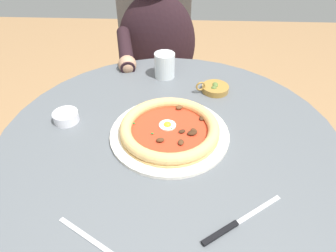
{
  "coord_description": "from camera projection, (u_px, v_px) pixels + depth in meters",
  "views": [
    {
      "loc": [
        0.03,
        -0.65,
        1.3
      ],
      "look_at": [
        -0.01,
        0.04,
        0.74
      ],
      "focal_mm": 32.01,
      "sensor_mm": 36.0,
      "label": 1
    }
  ],
  "objects": [
    {
      "name": "pizza_on_plate",
      "position": [
        171.0,
        129.0,
        0.84
      ],
      "size": [
        0.34,
        0.34,
        0.04
      ],
      "color": "white",
      "rests_on": "dining_table"
    },
    {
      "name": "diner_person",
      "position": [
        158.0,
        81.0,
        1.55
      ],
      "size": [
        0.39,
        0.52,
        1.11
      ],
      "color": "#282833",
      "rests_on": "ground"
    },
    {
      "name": "olive_pan",
      "position": [
        215.0,
        88.0,
        1.03
      ],
      "size": [
        0.12,
        0.09,
        0.04
      ],
      "color": "olive",
      "rests_on": "dining_table"
    },
    {
      "name": "cafe_chair_diner",
      "position": [
        156.0,
        63.0,
        1.65
      ],
      "size": [
        0.49,
        0.49,
        0.87
      ],
      "color": "#504A45",
      "rests_on": "ground"
    },
    {
      "name": "steak_knife",
      "position": [
        232.0,
        226.0,
        0.62
      ],
      "size": [
        0.19,
        0.13,
        0.01
      ],
      "color": "silver",
      "rests_on": "dining_table"
    },
    {
      "name": "ramekin_capers",
      "position": [
        66.0,
        116.0,
        0.89
      ],
      "size": [
        0.07,
        0.07,
        0.03
      ],
      "color": "white",
      "rests_on": "dining_table"
    },
    {
      "name": "water_glass",
      "position": [
        165.0,
        67.0,
        1.09
      ],
      "size": [
        0.07,
        0.07,
        0.09
      ],
      "color": "silver",
      "rests_on": "dining_table"
    },
    {
      "name": "fork_utensil",
      "position": [
        90.0,
        239.0,
        0.6
      ],
      "size": [
        0.16,
        0.1,
        0.0
      ],
      "color": "#BCBCC1",
      "rests_on": "dining_table"
    },
    {
      "name": "dining_table",
      "position": [
        169.0,
        172.0,
        0.96
      ],
      "size": [
        0.97,
        0.97,
        0.74
      ],
      "color": "#565B60",
      "rests_on": "ground"
    }
  ]
}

